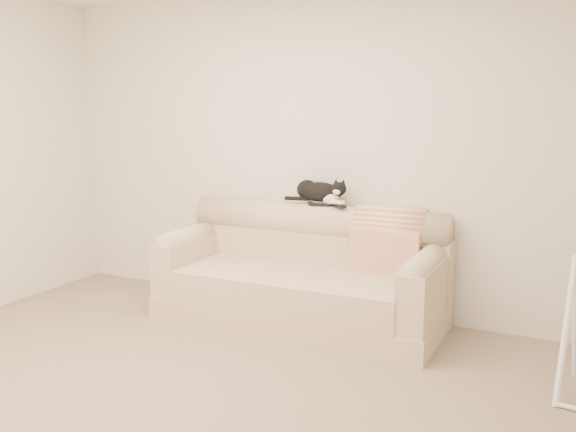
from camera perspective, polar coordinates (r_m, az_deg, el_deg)
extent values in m
plane|color=#7C6854|center=(3.85, -8.70, -16.30)|extent=(5.00, 5.00, 0.00)
cube|color=beige|center=(5.23, 3.52, 5.60)|extent=(5.00, 0.04, 2.60)
cube|color=tan|center=(5.06, 0.95, -8.54)|extent=(2.20, 0.90, 0.18)
cube|color=tan|center=(4.90, 0.41, -6.58)|extent=(1.80, 0.68, 0.24)
cube|color=tan|center=(5.27, 2.53, -3.96)|extent=(2.20, 0.22, 0.50)
cylinder|color=tan|center=(5.20, 2.56, -0.46)|extent=(2.16, 0.28, 0.28)
cube|color=tan|center=(5.46, -8.52, -4.01)|extent=(0.20, 0.88, 0.42)
cylinder|color=tan|center=(5.41, -8.58, -1.85)|extent=(0.18, 0.84, 0.18)
cube|color=tan|center=(4.66, 12.13, -6.55)|extent=(0.20, 0.88, 0.42)
cylinder|color=tan|center=(4.60, 12.22, -4.04)|extent=(0.18, 0.84, 0.18)
cube|color=black|center=(5.12, 2.81, 1.10)|extent=(0.18, 0.07, 0.02)
cube|color=gray|center=(5.12, 2.81, 1.25)|extent=(0.10, 0.04, 0.01)
cube|color=black|center=(5.05, 4.53, 0.94)|extent=(0.16, 0.15, 0.02)
ellipsoid|color=black|center=(5.15, 2.93, 2.15)|extent=(0.39, 0.22, 0.16)
ellipsoid|color=black|center=(5.22, 1.73, 2.37)|extent=(0.19, 0.18, 0.16)
ellipsoid|color=white|center=(5.08, 3.78, 1.66)|extent=(0.16, 0.11, 0.11)
ellipsoid|color=black|center=(5.03, 4.54, 2.42)|extent=(0.13, 0.13, 0.11)
ellipsoid|color=white|center=(4.99, 4.35, 2.17)|extent=(0.07, 0.06, 0.04)
sphere|color=#BF7272|center=(4.97, 4.23, 2.14)|extent=(0.01, 0.01, 0.01)
cone|color=black|center=(5.04, 4.29, 3.07)|extent=(0.05, 0.06, 0.05)
cone|color=black|center=(5.01, 4.93, 3.02)|extent=(0.06, 0.07, 0.05)
sphere|color=#A99825|center=(5.00, 4.11, 2.47)|extent=(0.02, 0.02, 0.02)
sphere|color=#A99825|center=(4.98, 4.53, 2.43)|extent=(0.02, 0.02, 0.02)
ellipsoid|color=white|center=(5.02, 4.19, 1.26)|extent=(0.08, 0.09, 0.03)
ellipsoid|color=white|center=(5.00, 4.71, 1.21)|extent=(0.08, 0.09, 0.03)
cylinder|color=black|center=(5.20, 0.83, 1.57)|extent=(0.21, 0.08, 0.03)
cylinder|color=#E56848|center=(4.98, 9.19, -1.03)|extent=(0.54, 0.33, 0.33)
cube|color=#E56848|center=(4.87, 8.54, -3.69)|extent=(0.54, 0.09, 0.42)
cylinder|color=white|center=(4.05, 23.46, -9.33)|extent=(0.08, 0.29, 0.84)
cylinder|color=white|center=(4.30, 24.18, -8.32)|extent=(0.08, 0.29, 0.84)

